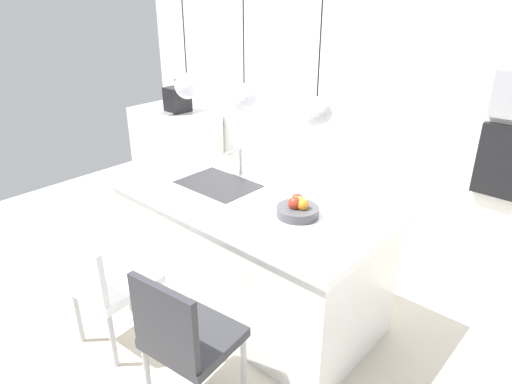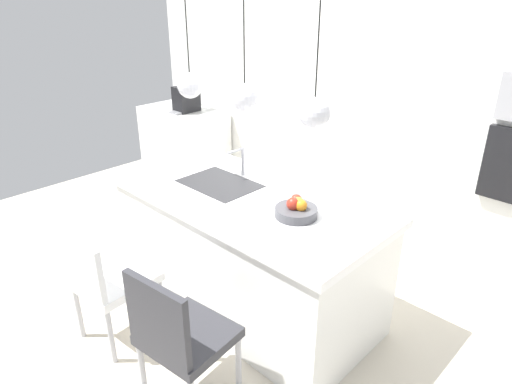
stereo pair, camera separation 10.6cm
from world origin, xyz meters
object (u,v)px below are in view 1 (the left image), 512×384
Objects in this scene: fruit_bowl at (298,209)px; coffee_machine at (178,99)px; chair_near at (108,283)px; chair_middle at (184,336)px.

coffee_machine is at bearing 154.91° from fruit_bowl.
chair_middle is (0.77, -0.01, 0.03)m from chair_near.
chair_near is 0.92× the size of chair_middle.
fruit_bowl is 1.31m from chair_near.
fruit_bowl reaches higher than chair_middle.
chair_middle is at bearing -39.06° from coffee_machine.
coffee_machine is 0.42× the size of chair_middle.
coffee_machine reaches higher than chair_middle.
coffee_machine reaches higher than fruit_bowl.
coffee_machine is 0.46× the size of chair_near.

